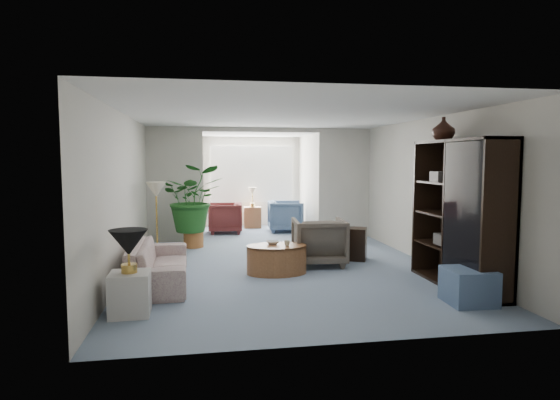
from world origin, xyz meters
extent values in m
plane|color=#8BA1B8|center=(0.00, 0.00, 0.00)|extent=(6.00, 6.00, 0.00)
plane|color=#8BA1B8|center=(0.00, 4.10, 0.00)|extent=(2.60, 2.60, 0.00)
cube|color=silver|center=(-1.90, 3.00, 1.25)|extent=(1.20, 0.12, 2.50)
cube|color=silver|center=(1.90, 3.00, 1.25)|extent=(1.20, 0.12, 2.50)
cube|color=silver|center=(0.00, 3.00, 2.45)|extent=(2.60, 0.12, 0.10)
cube|color=white|center=(0.00, 5.18, 1.40)|extent=(2.20, 0.02, 1.50)
cube|color=white|center=(0.00, 5.15, 1.40)|extent=(2.20, 0.02, 1.50)
cube|color=#AEA18B|center=(2.46, -0.10, 1.70)|extent=(0.04, 0.50, 0.40)
imported|color=beige|center=(-1.96, -0.42, 0.30)|extent=(0.86, 2.05, 0.59)
cube|color=beige|center=(-2.16, -1.77, 0.25)|extent=(0.46, 0.46, 0.50)
cone|color=black|center=(-2.16, -1.77, 0.85)|extent=(0.44, 0.44, 0.30)
cone|color=#F5E7C3|center=(-2.15, 1.41, 1.25)|extent=(0.36, 0.36, 0.28)
cylinder|color=#925C35|center=(-0.17, -0.12, 0.23)|extent=(1.01, 1.01, 0.45)
imported|color=silver|center=(-0.22, -0.02, 0.48)|extent=(0.22, 0.22, 0.05)
imported|color=beige|center=(-0.02, -0.22, 0.49)|extent=(0.10, 0.10, 0.09)
imported|color=#5A5247|center=(0.63, 0.36, 0.40)|extent=(0.92, 0.95, 0.80)
cube|color=black|center=(1.33, 0.66, 0.29)|extent=(0.59, 0.55, 0.57)
cube|color=black|center=(2.23, -1.28, 1.04)|extent=(0.50, 1.87, 2.07)
imported|color=black|center=(2.23, -0.78, 2.25)|extent=(0.33, 0.33, 0.35)
cube|color=slate|center=(1.95, -2.03, 0.22)|extent=(0.57, 0.57, 0.44)
cylinder|color=#B06733|center=(-1.51, 2.32, 0.16)|extent=(0.40, 0.40, 0.32)
imported|color=#205B1F|center=(-1.51, 2.32, 1.01)|extent=(1.24, 1.07, 1.37)
imported|color=slate|center=(0.72, 4.07, 0.39)|extent=(0.90, 0.88, 0.77)
imported|color=#5B1F25|center=(-0.78, 4.07, 0.37)|extent=(0.87, 0.85, 0.74)
cube|color=#925C35|center=(-0.03, 4.82, 0.28)|extent=(0.48, 0.38, 0.55)
cube|color=#5D5A58|center=(2.18, -0.91, 1.54)|extent=(0.30, 0.26, 0.16)
cube|color=#322B27|center=(2.18, -1.63, 1.54)|extent=(0.30, 0.26, 0.16)
cube|color=#3C3936|center=(2.18, -1.08, 0.64)|extent=(0.30, 0.26, 0.16)
cube|color=#3C3937|center=(2.18, -1.44, 1.09)|extent=(0.30, 0.26, 0.16)
camera|label=1|loc=(-1.31, -7.21, 1.80)|focal=29.68mm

